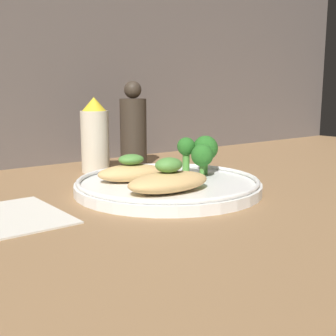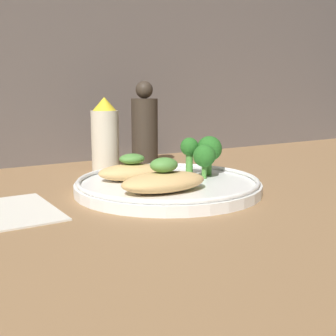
% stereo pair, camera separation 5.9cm
% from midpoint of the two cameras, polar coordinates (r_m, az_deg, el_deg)
% --- Properties ---
extents(ground_plane, '(1.80, 1.80, 0.01)m').
position_cam_midpoint_polar(ground_plane, '(0.60, -2.83, -3.69)').
color(ground_plane, '#936D47').
extents(plate, '(0.26, 0.26, 0.02)m').
position_cam_midpoint_polar(plate, '(0.60, -2.84, -2.30)').
color(plate, white).
rests_on(plate, ground_plane).
extents(grilled_meat_front, '(0.12, 0.07, 0.04)m').
position_cam_midpoint_polar(grilled_meat_front, '(0.54, -3.07, -1.70)').
color(grilled_meat_front, tan).
rests_on(grilled_meat_front, plate).
extents(grilled_meat_middle, '(0.11, 0.07, 0.04)m').
position_cam_midpoint_polar(grilled_meat_middle, '(0.60, -7.81, -0.47)').
color(grilled_meat_middle, tan).
rests_on(grilled_meat_middle, plate).
extents(broccoli_bunch, '(0.06, 0.06, 0.06)m').
position_cam_midpoint_polar(broccoli_bunch, '(0.64, 1.76, 2.31)').
color(broccoli_bunch, '#4C8E38').
rests_on(broccoli_bunch, plate).
extents(sauce_bottle, '(0.05, 0.05, 0.13)m').
position_cam_midpoint_polar(sauce_bottle, '(0.76, -12.10, 4.17)').
color(sauce_bottle, beige).
rests_on(sauce_bottle, ground_plane).
extents(pepper_grinder, '(0.05, 0.05, 0.16)m').
position_cam_midpoint_polar(pepper_grinder, '(0.80, -6.87, 5.24)').
color(pepper_grinder, '#382D23').
rests_on(pepper_grinder, ground_plane).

